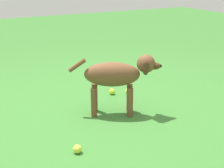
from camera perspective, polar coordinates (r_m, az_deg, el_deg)
name	(u,v)px	position (r m, az deg, el deg)	size (l,w,h in m)	color
ground	(94,112)	(3.21, -3.20, -4.84)	(14.00, 14.00, 0.00)	#38722D
dog	(117,75)	(3.04, 0.95, 1.50)	(0.47, 0.77, 0.58)	brown
tennis_ball_0	(128,91)	(3.66, 2.83, -1.22)	(0.07, 0.07, 0.07)	#C8DF3B
tennis_ball_1	(77,149)	(2.53, -5.98, -11.08)	(0.07, 0.07, 0.07)	#D3DB3D
tennis_ball_2	(112,92)	(3.64, -0.01, -1.30)	(0.07, 0.07, 0.07)	#D0E42F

